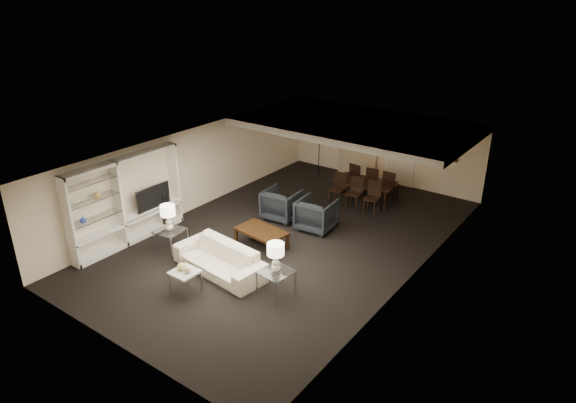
% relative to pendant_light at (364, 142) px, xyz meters
% --- Properties ---
extents(floor, '(11.00, 11.00, 0.00)m').
position_rel_pendant_light_xyz_m(floor, '(-0.30, -3.50, -1.92)').
color(floor, black).
rests_on(floor, ground).
extents(ceiling, '(7.00, 11.00, 0.02)m').
position_rel_pendant_light_xyz_m(ceiling, '(-0.30, -3.50, 0.58)').
color(ceiling, silver).
rests_on(ceiling, ground).
extents(wall_back, '(7.00, 0.02, 2.50)m').
position_rel_pendant_light_xyz_m(wall_back, '(-0.30, 2.00, -0.67)').
color(wall_back, beige).
rests_on(wall_back, ground).
extents(wall_front, '(7.00, 0.02, 2.50)m').
position_rel_pendant_light_xyz_m(wall_front, '(-0.30, -9.00, -0.67)').
color(wall_front, beige).
rests_on(wall_front, ground).
extents(wall_left, '(0.02, 11.00, 2.50)m').
position_rel_pendant_light_xyz_m(wall_left, '(-3.80, -3.50, -0.67)').
color(wall_left, beige).
rests_on(wall_left, ground).
extents(wall_right, '(0.02, 11.00, 2.50)m').
position_rel_pendant_light_xyz_m(wall_right, '(3.20, -3.50, -0.67)').
color(wall_right, beige).
rests_on(wall_right, ground).
extents(ceiling_soffit, '(7.00, 4.00, 0.20)m').
position_rel_pendant_light_xyz_m(ceiling_soffit, '(-0.30, 0.00, 0.48)').
color(ceiling_soffit, silver).
rests_on(ceiling_soffit, ceiling).
extents(curtains, '(1.50, 0.12, 2.40)m').
position_rel_pendant_light_xyz_m(curtains, '(-1.20, 1.92, -0.72)').
color(curtains, beige).
rests_on(curtains, wall_back).
extents(door, '(0.90, 0.05, 2.10)m').
position_rel_pendant_light_xyz_m(door, '(0.40, 1.97, -0.87)').
color(door, silver).
rests_on(door, wall_back).
extents(painting, '(0.95, 0.04, 0.65)m').
position_rel_pendant_light_xyz_m(painting, '(1.80, 1.96, -0.37)').
color(painting, '#142D38').
rests_on(painting, wall_back).
extents(media_unit, '(0.38, 3.40, 2.35)m').
position_rel_pendant_light_xyz_m(media_unit, '(-3.61, -6.10, -0.74)').
color(media_unit, white).
rests_on(media_unit, wall_left).
extents(pendant_light, '(0.52, 0.52, 0.24)m').
position_rel_pendant_light_xyz_m(pendant_light, '(0.00, 0.00, 0.00)').
color(pendant_light, '#D8591E').
rests_on(pendant_light, ceiling_soffit).
extents(sofa, '(2.51, 1.20, 0.71)m').
position_rel_pendant_light_xyz_m(sofa, '(-0.61, -5.86, -1.57)').
color(sofa, beige).
rests_on(sofa, floor).
extents(coffee_table, '(1.41, 0.92, 0.48)m').
position_rel_pendant_light_xyz_m(coffee_table, '(-0.61, -4.26, -1.68)').
color(coffee_table, black).
rests_on(coffee_table, floor).
extents(armchair_left, '(1.04, 1.07, 0.90)m').
position_rel_pendant_light_xyz_m(armchair_left, '(-1.21, -2.56, -1.47)').
color(armchair_left, black).
rests_on(armchair_left, floor).
extents(armchair_right, '(1.06, 1.08, 0.90)m').
position_rel_pendant_light_xyz_m(armchair_right, '(-0.01, -2.56, -1.47)').
color(armchair_right, black).
rests_on(armchair_right, floor).
extents(side_table_left, '(0.72, 0.72, 0.62)m').
position_rel_pendant_light_xyz_m(side_table_left, '(-2.31, -5.86, -1.61)').
color(side_table_left, white).
rests_on(side_table_left, floor).
extents(side_table_right, '(0.74, 0.74, 0.62)m').
position_rel_pendant_light_xyz_m(side_table_right, '(1.09, -5.86, -1.61)').
color(side_table_right, silver).
rests_on(side_table_right, floor).
extents(table_lamp_left, '(0.41, 0.41, 0.69)m').
position_rel_pendant_light_xyz_m(table_lamp_left, '(-2.31, -5.86, -0.96)').
color(table_lamp_left, beige).
rests_on(table_lamp_left, side_table_left).
extents(table_lamp_right, '(0.43, 0.43, 0.69)m').
position_rel_pendant_light_xyz_m(table_lamp_right, '(1.09, -5.86, -0.96)').
color(table_lamp_right, white).
rests_on(table_lamp_right, side_table_right).
extents(marble_table, '(0.57, 0.57, 0.55)m').
position_rel_pendant_light_xyz_m(marble_table, '(-0.61, -6.96, -1.64)').
color(marble_table, silver).
rests_on(marble_table, floor).
extents(gold_gourd_a, '(0.18, 0.18, 0.18)m').
position_rel_pendant_light_xyz_m(gold_gourd_a, '(-0.71, -6.96, -1.28)').
color(gold_gourd_a, '#D0BE6E').
rests_on(gold_gourd_a, marble_table).
extents(gold_gourd_b, '(0.16, 0.16, 0.16)m').
position_rel_pendant_light_xyz_m(gold_gourd_b, '(-0.51, -6.96, -1.29)').
color(gold_gourd_b, tan).
rests_on(gold_gourd_b, marble_table).
extents(television, '(1.08, 0.14, 0.62)m').
position_rel_pendant_light_xyz_m(television, '(-3.58, -5.35, -0.86)').
color(television, black).
rests_on(television, media_unit).
extents(vase_blue, '(0.16, 0.16, 0.17)m').
position_rel_pendant_light_xyz_m(vase_blue, '(-3.61, -7.39, -0.78)').
color(vase_blue, '#2738AA').
rests_on(vase_blue, media_unit).
extents(vase_amber, '(0.17, 0.17, 0.18)m').
position_rel_pendant_light_xyz_m(vase_amber, '(-3.61, -6.90, -0.27)').
color(vase_amber, gold).
rests_on(vase_amber, media_unit).
extents(floor_speaker, '(0.13, 0.13, 1.05)m').
position_rel_pendant_light_xyz_m(floor_speaker, '(-3.50, -5.00, -1.40)').
color(floor_speaker, black).
rests_on(floor_speaker, floor).
extents(dining_table, '(1.94, 1.22, 0.65)m').
position_rel_pendant_light_xyz_m(dining_table, '(0.12, 0.01, -1.60)').
color(dining_table, black).
rests_on(dining_table, floor).
extents(chair_nl, '(0.45, 0.45, 0.96)m').
position_rel_pendant_light_xyz_m(chair_nl, '(-0.48, -0.64, -1.44)').
color(chair_nl, black).
rests_on(chair_nl, floor).
extents(chair_nm, '(0.48, 0.48, 0.96)m').
position_rel_pendant_light_xyz_m(chair_nm, '(0.12, -0.64, -1.44)').
color(chair_nm, black).
rests_on(chair_nm, floor).
extents(chair_nr, '(0.49, 0.49, 0.96)m').
position_rel_pendant_light_xyz_m(chair_nr, '(0.72, -0.64, -1.44)').
color(chair_nr, black).
rests_on(chair_nr, floor).
extents(chair_fl, '(0.49, 0.49, 0.96)m').
position_rel_pendant_light_xyz_m(chair_fl, '(-0.48, 0.66, -1.44)').
color(chair_fl, black).
rests_on(chair_fl, floor).
extents(chair_fm, '(0.48, 0.48, 0.96)m').
position_rel_pendant_light_xyz_m(chair_fm, '(0.12, 0.66, -1.44)').
color(chair_fm, black).
rests_on(chair_fm, floor).
extents(chair_fr, '(0.45, 0.45, 0.96)m').
position_rel_pendant_light_xyz_m(chair_fr, '(0.72, 0.66, -1.44)').
color(chair_fr, black).
rests_on(chair_fr, floor).
extents(floor_lamp, '(0.28, 0.28, 1.70)m').
position_rel_pendant_light_xyz_m(floor_lamp, '(-2.22, 0.97, -1.07)').
color(floor_lamp, black).
rests_on(floor_lamp, floor).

